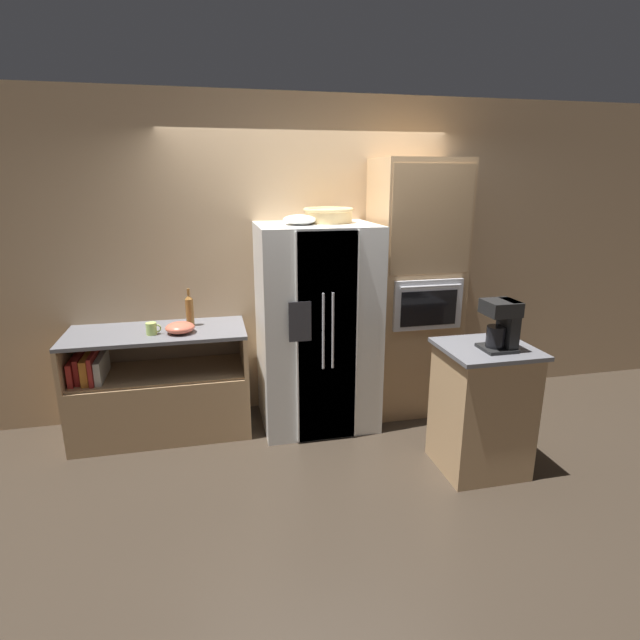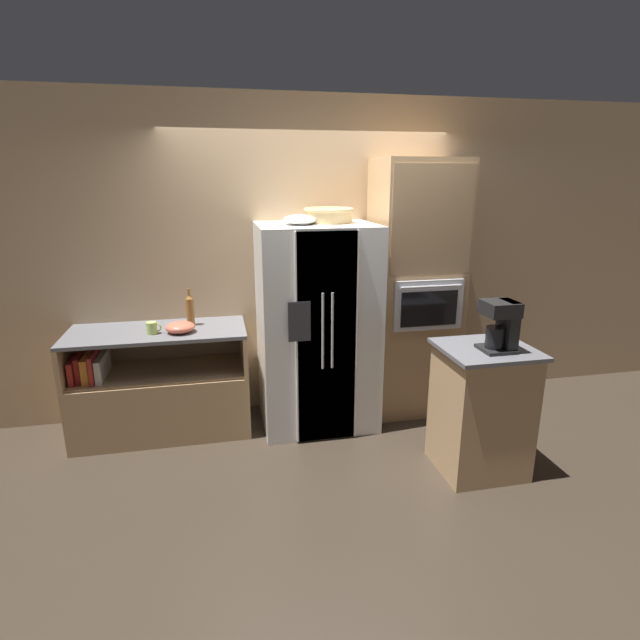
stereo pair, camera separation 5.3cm
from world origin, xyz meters
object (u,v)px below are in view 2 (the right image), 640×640
wicker_basket (329,215)px  coffee_maker (502,324)px  wall_oven (415,290)px  refrigerator (317,327)px  mug (152,328)px  mixing_bowl (180,327)px  bottle_tall (190,309)px  fruit_bowl (299,220)px

wicker_basket → coffee_maker: (0.94, -1.18, -0.66)m
wall_oven → coffee_maker: bearing=-82.9°
refrigerator → mug: 1.35m
refrigerator → mixing_bowl: size_ratio=7.54×
wall_oven → mug: 2.28m
bottle_tall → mug: size_ratio=2.68×
wall_oven → fruit_bowl: wall_oven is taller
wicker_basket → coffee_maker: wicker_basket is taller
refrigerator → mug: (-1.35, -0.02, 0.08)m
refrigerator → bottle_tall: 1.08m
bottle_tall → coffee_maker: size_ratio=0.90×
wall_oven → fruit_bowl: size_ratio=8.66×
refrigerator → wall_oven: bearing=6.0°
mug → wall_oven: bearing=2.9°
bottle_tall → mixing_bowl: 0.23m
fruit_bowl → mixing_bowl: bearing=179.5°
bottle_tall → mug: 0.36m
wicker_basket → mug: bearing=-175.5°
mixing_bowl → coffee_maker: bearing=-25.8°
mug → coffee_maker: coffee_maker is taller
mug → mixing_bowl: bearing=-1.8°
mixing_bowl → wall_oven: bearing=3.4°
bottle_tall → wicker_basket: bearing=-3.7°
wicker_basket → mug: wicker_basket is taller
wall_oven → mixing_bowl: (-2.05, -0.12, -0.19)m
coffee_maker → wicker_basket: bearing=128.5°
wall_oven → bottle_tall: bearing=177.7°
refrigerator → mixing_bowl: refrigerator is taller
wall_oven → mug: size_ratio=19.18×
refrigerator → fruit_bowl: fruit_bowl is taller
mixing_bowl → bottle_tall: bearing=69.2°
wall_oven → wicker_basket: bearing=179.8°
coffee_maker → bottle_tall: bearing=149.3°
wicker_basket → fruit_bowl: wicker_basket is taller
wicker_basket → bottle_tall: 1.41m
refrigerator → coffee_maker: 1.54m
refrigerator → wicker_basket: wicker_basket is taller
refrigerator → coffee_maker: refrigerator is taller
bottle_tall → fruit_bowl: bearing=-12.9°
wicker_basket → coffee_maker: bearing=-51.5°
fruit_bowl → wall_oven: bearing=6.9°
coffee_maker → mug: bearing=156.1°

